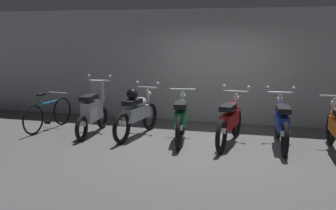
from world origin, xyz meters
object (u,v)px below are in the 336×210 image
motorbike_slot_0 (93,111)px  motorbike_slot_3 (230,120)px  motorbike_slot_1 (137,112)px  bicycle (48,114)px  motorbike_slot_4 (282,122)px  motorbike_slot_2 (181,117)px

motorbike_slot_0 → motorbike_slot_3: bearing=-0.7°
motorbike_slot_1 → bicycle: 2.22m
motorbike_slot_4 → bicycle: size_ratio=1.13×
motorbike_slot_2 → bicycle: motorbike_slot_2 is taller
motorbike_slot_0 → motorbike_slot_4: size_ratio=0.86×
motorbike_slot_4 → motorbike_slot_3: bearing=-175.5°
motorbike_slot_2 → bicycle: size_ratio=1.13×
motorbike_slot_2 → motorbike_slot_4: bearing=1.8°
motorbike_slot_1 → motorbike_slot_2: motorbike_slot_1 is taller
motorbike_slot_2 → bicycle: 3.23m
motorbike_slot_1 → bicycle: bearing=179.1°
motorbike_slot_2 → motorbike_slot_4: (2.04, 0.07, 0.00)m
motorbike_slot_0 → motorbike_slot_1: bearing=3.2°
motorbike_slot_1 → motorbike_slot_4: (3.05, -0.01, -0.04)m
motorbike_slot_0 → bicycle: motorbike_slot_0 is taller
motorbike_slot_3 → bicycle: motorbike_slot_3 is taller
motorbike_slot_3 → motorbike_slot_2: bearing=179.2°
motorbike_slot_0 → motorbike_slot_1: size_ratio=0.87×
motorbike_slot_2 → motorbike_slot_3: bearing=-0.8°
motorbike_slot_1 → motorbike_slot_3: same height
motorbike_slot_0 → motorbike_slot_3: size_ratio=0.86×
motorbike_slot_3 → bicycle: 4.25m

